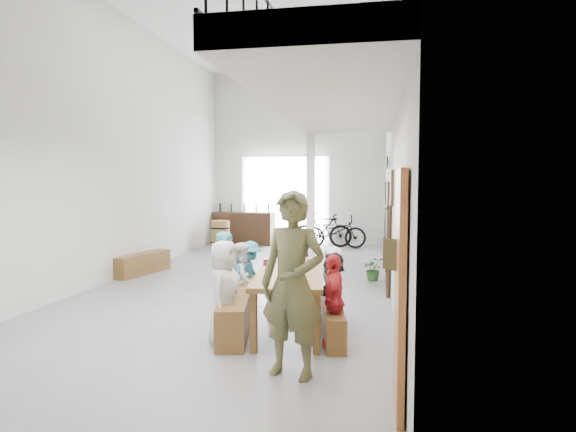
% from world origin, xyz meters
% --- Properties ---
extents(floor, '(12.00, 12.00, 0.00)m').
position_xyz_m(floor, '(0.00, 0.00, 0.00)').
color(floor, slate).
rests_on(floor, ground).
extents(room_walls, '(12.00, 12.00, 12.00)m').
position_xyz_m(room_walls, '(0.00, 0.00, 3.55)').
color(room_walls, silver).
rests_on(room_walls, ground).
extents(gateway_portal, '(2.80, 0.08, 2.80)m').
position_xyz_m(gateway_portal, '(-0.40, 5.94, 1.40)').
color(gateway_portal, white).
rests_on(gateway_portal, ground).
extents(right_wall_decor, '(0.07, 8.28, 5.07)m').
position_xyz_m(right_wall_decor, '(2.70, -1.87, 1.74)').
color(right_wall_decor, '#AC682B').
rests_on(right_wall_decor, ground).
extents(balcony, '(1.52, 5.62, 4.00)m').
position_xyz_m(balcony, '(1.98, -3.13, 2.96)').
color(balcony, silver).
rests_on(balcony, ground).
extents(tasting_table, '(1.11, 2.22, 0.79)m').
position_xyz_m(tasting_table, '(1.36, -2.90, 0.71)').
color(tasting_table, brown).
rests_on(tasting_table, ground).
extents(bench_inner, '(0.76, 2.21, 0.50)m').
position_xyz_m(bench_inner, '(0.64, -2.91, 0.25)').
color(bench_inner, brown).
rests_on(bench_inner, ground).
extents(bench_wall, '(0.53, 1.81, 0.41)m').
position_xyz_m(bench_wall, '(1.92, -2.93, 0.21)').
color(bench_wall, brown).
rests_on(bench_wall, ground).
extents(tableware, '(0.55, 1.47, 0.35)m').
position_xyz_m(tableware, '(1.41, -2.81, 0.92)').
color(tableware, black).
rests_on(tableware, tasting_table).
extents(side_bench, '(0.63, 1.62, 0.45)m').
position_xyz_m(side_bench, '(-2.50, 0.42, 0.22)').
color(side_bench, brown).
rests_on(side_bench, ground).
extents(oak_barrel, '(0.58, 0.58, 0.85)m').
position_xyz_m(oak_barrel, '(-2.07, 4.44, 0.43)').
color(oak_barrel, olive).
rests_on(oak_barrel, ground).
extents(serving_counter, '(1.99, 0.70, 1.03)m').
position_xyz_m(serving_counter, '(-1.69, 5.65, 0.52)').
color(serving_counter, '#372315').
rests_on(serving_counter, ground).
extents(counter_bottles, '(1.71, 0.20, 0.28)m').
position_xyz_m(counter_bottles, '(-1.69, 5.68, 1.17)').
color(counter_bottles, black).
rests_on(counter_bottles, serving_counter).
extents(guest_left_a, '(0.42, 0.63, 1.27)m').
position_xyz_m(guest_left_a, '(0.65, -3.56, 0.64)').
color(guest_left_a, silver).
rests_on(guest_left_a, ground).
extents(guest_left_b, '(0.49, 0.57, 1.34)m').
position_xyz_m(guest_left_b, '(0.55, -3.12, 0.67)').
color(guest_left_b, teal).
rests_on(guest_left_b, ground).
extents(guest_left_c, '(0.46, 0.57, 1.11)m').
position_xyz_m(guest_left_c, '(0.57, -2.46, 0.56)').
color(guest_left_c, silver).
rests_on(guest_left_c, ground).
extents(guest_left_d, '(0.50, 0.74, 1.07)m').
position_xyz_m(guest_left_d, '(0.56, -1.99, 0.54)').
color(guest_left_d, teal).
rests_on(guest_left_d, ground).
extents(guest_right_a, '(0.36, 0.69, 1.12)m').
position_xyz_m(guest_right_a, '(1.99, -3.44, 0.56)').
color(guest_right_a, red).
rests_on(guest_right_a, ground).
extents(guest_right_b, '(0.40, 0.99, 1.04)m').
position_xyz_m(guest_right_b, '(1.93, -2.71, 0.52)').
color(guest_right_b, black).
rests_on(guest_right_b, ground).
extents(guest_right_c, '(0.44, 0.58, 1.05)m').
position_xyz_m(guest_right_c, '(1.88, -2.24, 0.53)').
color(guest_right_c, silver).
rests_on(guest_right_c, ground).
extents(host_standing, '(0.79, 0.63, 1.91)m').
position_xyz_m(host_standing, '(1.66, -4.42, 0.95)').
color(host_standing, '#4F4F2C').
rests_on(host_standing, ground).
extents(potted_plant, '(0.49, 0.44, 0.48)m').
position_xyz_m(potted_plant, '(2.45, 0.60, 0.24)').
color(potted_plant, '#1C441B').
rests_on(potted_plant, ground).
extents(bicycle_near, '(1.91, 0.74, 0.99)m').
position_xyz_m(bicycle_near, '(1.25, 5.33, 0.50)').
color(bicycle_near, black).
rests_on(bicycle_near, ground).
extents(bicycle_far, '(1.83, 0.69, 1.08)m').
position_xyz_m(bicycle_far, '(0.87, 5.39, 0.54)').
color(bicycle_far, black).
rests_on(bicycle_far, ground).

